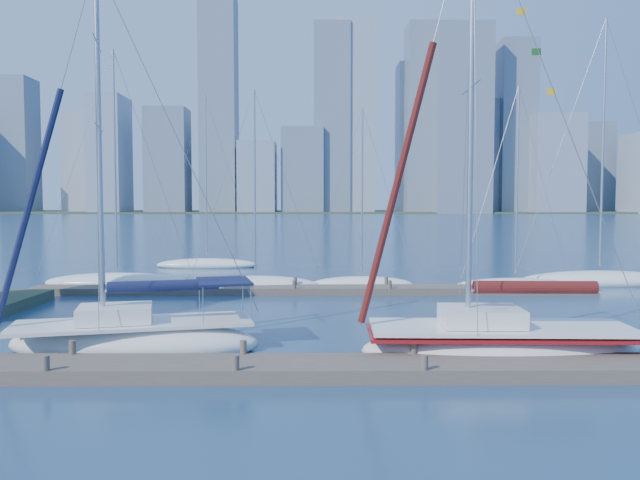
{
  "coord_description": "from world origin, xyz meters",
  "views": [
    {
      "loc": [
        2.12,
        -17.14,
        4.81
      ],
      "look_at": [
        2.27,
        4.0,
        3.56
      ],
      "focal_mm": 35.0,
      "sensor_mm": 36.0,
      "label": 1
    }
  ],
  "objects": [
    {
      "name": "ground",
      "position": [
        0.0,
        0.0,
        0.0
      ],
      "size": [
        700.0,
        700.0,
        0.0
      ],
      "primitive_type": "plane",
      "color": "navy",
      "rests_on": "ground"
    },
    {
      "name": "near_dock",
      "position": [
        0.0,
        0.0,
        0.2
      ],
      "size": [
        26.0,
        2.0,
        0.4
      ],
      "primitive_type": "cube",
      "color": "#50463B",
      "rests_on": "ground"
    },
    {
      "name": "far_dock",
      "position": [
        2.0,
        16.0,
        0.18
      ],
      "size": [
        30.0,
        1.8,
        0.36
      ],
      "primitive_type": "cube",
      "color": "#50463B",
      "rests_on": "ground"
    },
    {
      "name": "far_shore",
      "position": [
        0.0,
        320.0,
        0.0
      ],
      "size": [
        800.0,
        100.0,
        1.5
      ],
      "primitive_type": "cube",
      "color": "#38472D",
      "rests_on": "ground"
    },
    {
      "name": "sailboat_navy",
      "position": [
        -3.82,
        2.99,
        1.02
      ],
      "size": [
        8.55,
        4.53,
        12.91
      ],
      "rotation": [
        0.0,
        0.0,
        0.24
      ],
      "color": "white",
      "rests_on": "ground"
    },
    {
      "name": "sailboat_maroon",
      "position": [
        7.83,
        1.92,
        1.17
      ],
      "size": [
        8.71,
        3.08,
        14.93
      ],
      "rotation": [
        0.0,
        0.0,
        -0.03
      ],
      "color": "white",
      "rests_on": "ground"
    },
    {
      "name": "bg_boat_0",
      "position": [
        -9.39,
        18.87,
        0.27
      ],
      "size": [
        8.65,
        5.34,
        13.93
      ],
      "rotation": [
        0.0,
        0.0,
        0.39
      ],
      "color": "white",
      "rests_on": "ground"
    },
    {
      "name": "bg_boat_1",
      "position": [
        -1.26,
        17.62,
        0.25
      ],
      "size": [
        7.34,
        2.77,
        11.39
      ],
      "rotation": [
        0.0,
        0.0,
        -0.08
      ],
      "color": "white",
      "rests_on": "ground"
    },
    {
      "name": "bg_boat_3",
      "position": [
        4.75,
        18.14,
        0.22
      ],
      "size": [
        6.17,
        3.12,
        10.46
      ],
      "rotation": [
        0.0,
        0.0,
        -0.21
      ],
      "color": "white",
      "rests_on": "ground"
    },
    {
      "name": "bg_boat_4",
      "position": [
        13.26,
        17.29,
        0.23
      ],
      "size": [
        7.12,
        3.95,
        11.58
      ],
      "rotation": [
        0.0,
        0.0,
        0.32
      ],
      "color": "white",
      "rests_on": "ground"
    },
    {
      "name": "bg_boat_5",
      "position": [
        18.92,
        19.38,
        0.29
      ],
      "size": [
        9.73,
        3.6,
        15.9
      ],
      "rotation": [
        0.0,
        0.0,
        -0.12
      ],
      "color": "white",
      "rests_on": "ground"
    },
    {
      "name": "bg_boat_6",
      "position": [
        -6.06,
        29.6,
        0.24
      ],
      "size": [
        7.85,
        4.06,
        13.11
      ],
      "rotation": [
        0.0,
        0.0,
        0.29
      ],
      "color": "white",
      "rests_on": "ground"
    },
    {
      "name": "skyline",
      "position": [
        22.35,
        290.27,
        35.31
      ],
      "size": [
        504.55,
        51.31,
        104.62
      ],
      "color": "#8696AD",
      "rests_on": "ground"
    }
  ]
}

